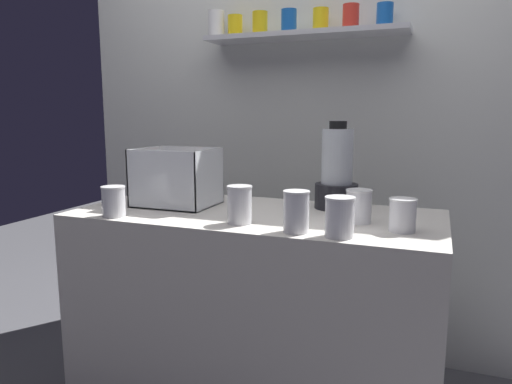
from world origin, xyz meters
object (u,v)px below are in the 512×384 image
at_px(juice_cup_carrot_middle, 296,214).
at_px(juice_cup_beet_far_right, 359,208).
at_px(juice_cup_orange_rightmost, 402,217).
at_px(juice_cup_mango_left, 240,206).
at_px(carrot_display_bin, 178,188).
at_px(blender_pitcher, 337,174).
at_px(juice_cup_pomegranate_far_left, 114,203).
at_px(juice_cup_pomegranate_right, 340,220).

xyz_separation_m(juice_cup_carrot_middle, juice_cup_beet_far_right, (0.17, 0.21, -0.01)).
height_order(juice_cup_carrot_middle, juice_cup_orange_rightmost, juice_cup_carrot_middle).
distance_m(juice_cup_mango_left, juice_cup_orange_rightmost, 0.54).
distance_m(carrot_display_bin, blender_pitcher, 0.65).
height_order(juice_cup_mango_left, juice_cup_beet_far_right, juice_cup_mango_left).
distance_m(juice_cup_mango_left, juice_cup_beet_far_right, 0.42).
bearing_deg(blender_pitcher, juice_cup_beet_far_right, -60.81).
bearing_deg(juice_cup_orange_rightmost, juice_cup_carrot_middle, -157.22).
bearing_deg(juice_cup_pomegranate_far_left, juice_cup_orange_rightmost, 8.33).
distance_m(juice_cup_carrot_middle, juice_cup_pomegranate_right, 0.14).
bearing_deg(juice_cup_carrot_middle, blender_pitcher, 84.76).
bearing_deg(blender_pitcher, juice_cup_pomegranate_far_left, -148.57).
relative_size(carrot_display_bin, juice_cup_pomegranate_right, 2.48).
relative_size(juice_cup_carrot_middle, juice_cup_orange_rightmost, 1.25).
distance_m(carrot_display_bin, juice_cup_mango_left, 0.43).
bearing_deg(juice_cup_beet_far_right, carrot_display_bin, 176.01).
bearing_deg(juice_cup_beet_far_right, juice_cup_pomegranate_right, -96.07).
height_order(juice_cup_carrot_middle, juice_cup_pomegranate_right, juice_cup_carrot_middle).
bearing_deg(juice_cup_pomegranate_right, juice_cup_mango_left, 170.86).
bearing_deg(juice_cup_pomegranate_far_left, juice_cup_beet_far_right, 14.72).
bearing_deg(juice_cup_orange_rightmost, juice_cup_pomegranate_far_left, -171.67).
bearing_deg(juice_cup_carrot_middle, juice_cup_pomegranate_right, -3.73).
distance_m(blender_pitcher, juice_cup_beet_far_right, 0.27).
bearing_deg(juice_cup_pomegranate_right, juice_cup_carrot_middle, 176.27).
distance_m(juice_cup_mango_left, juice_cup_pomegranate_right, 0.37).
relative_size(blender_pitcher, juice_cup_beet_far_right, 2.99).
bearing_deg(juice_cup_orange_rightmost, juice_cup_beet_far_right, 152.95).
bearing_deg(juice_cup_carrot_middle, carrot_display_bin, 155.80).
bearing_deg(juice_cup_pomegranate_right, juice_cup_pomegranate_far_left, -179.59).
distance_m(juice_cup_carrot_middle, juice_cup_orange_rightmost, 0.35).
bearing_deg(juice_cup_mango_left, juice_cup_pomegranate_far_left, -172.41).
bearing_deg(juice_cup_mango_left, juice_cup_carrot_middle, -12.58).
distance_m(blender_pitcher, juice_cup_mango_left, 0.47).
relative_size(blender_pitcher, juice_cup_orange_rightmost, 3.22).
xyz_separation_m(blender_pitcher, juice_cup_pomegranate_right, (0.10, -0.45, -0.08)).
bearing_deg(juice_cup_pomegranate_far_left, juice_cup_mango_left, 7.59).
distance_m(carrot_display_bin, juice_cup_beet_far_right, 0.76).
relative_size(juice_cup_mango_left, juice_cup_pomegranate_right, 1.05).
height_order(carrot_display_bin, juice_cup_mango_left, carrot_display_bin).
distance_m(blender_pitcher, juice_cup_orange_rightmost, 0.42).
bearing_deg(juice_cup_carrot_middle, juice_cup_beet_far_right, 52.02).
xyz_separation_m(carrot_display_bin, juice_cup_pomegranate_far_left, (-0.11, -0.28, -0.02)).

